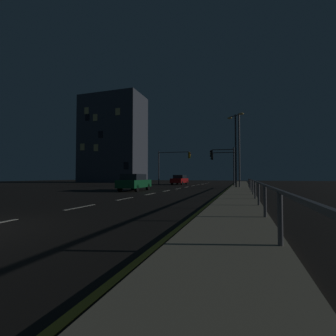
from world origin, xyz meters
name	(u,v)px	position (x,y,z in m)	size (l,w,h in m)	color
ground_plane	(168,191)	(0.00, 17.50, 0.00)	(112.00, 112.00, 0.00)	black
sidewalk_right	(240,191)	(6.50, 17.50, 0.07)	(2.13, 77.00, 0.14)	gray
lane_markings_center	(178,189)	(0.00, 21.00, 0.01)	(0.14, 50.00, 0.01)	silver
lane_edge_line	(228,189)	(5.19, 22.50, 0.01)	(0.14, 53.00, 0.01)	gold
car	(134,182)	(-2.92, 16.28, 0.82)	(2.04, 4.49, 1.57)	#14592D
car_oncoming	(180,180)	(-3.04, 33.08, 0.82)	(1.94, 4.45, 1.57)	#B71414
traffic_light_overhead_east	(223,159)	(4.30, 28.03, 3.65)	(3.19, 0.53, 5.02)	#38383D
traffic_light_near_right	(173,160)	(-3.76, 31.55, 3.88)	(5.30, 0.42, 5.40)	#38383D
traffic_light_far_right	(224,161)	(4.25, 30.23, 3.54)	(3.55, 0.43, 4.84)	#4C4C51
street_lamp_far_end	(238,144)	(6.25, 24.03, 5.07)	(1.42, 1.12, 8.38)	#4C4C51
street_lamp_corner	(237,144)	(6.15, 23.72, 5.00)	(1.01, 1.42, 8.27)	#38383D
barrier_fence	(254,184)	(7.41, 11.49, 0.88)	(0.09, 27.06, 0.98)	#59595E
building_distant	(113,139)	(-21.79, 43.57, 9.91)	(14.08, 8.08, 19.82)	#3D424C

